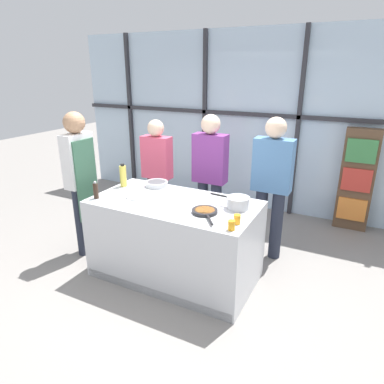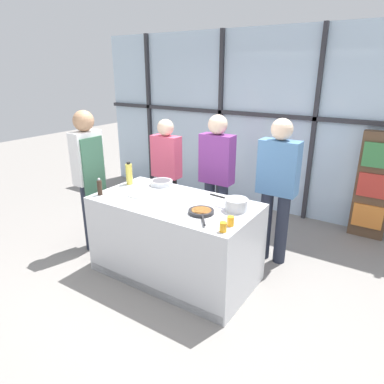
% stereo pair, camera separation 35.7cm
% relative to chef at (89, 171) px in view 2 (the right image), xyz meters
% --- Properties ---
extents(ground_plane, '(18.00, 18.00, 0.00)m').
position_rel_chef_xyz_m(ground_plane, '(1.26, 0.03, -1.03)').
color(ground_plane, gray).
extents(back_window_wall, '(6.40, 0.10, 2.80)m').
position_rel_chef_xyz_m(back_window_wall, '(1.26, 2.46, 0.37)').
color(back_window_wall, silver).
rests_on(back_window_wall, ground_plane).
extents(bookshelf, '(0.45, 0.19, 1.46)m').
position_rel_chef_xyz_m(bookshelf, '(2.93, 2.28, -0.30)').
color(bookshelf, brown).
rests_on(bookshelf, ground_plane).
extents(demo_island, '(1.76, 0.92, 0.90)m').
position_rel_chef_xyz_m(demo_island, '(1.26, 0.03, -0.58)').
color(demo_island, silver).
rests_on(demo_island, ground_plane).
extents(chef, '(0.25, 0.38, 1.76)m').
position_rel_chef_xyz_m(chef, '(0.00, 0.00, 0.00)').
color(chef, '#232838').
rests_on(chef, ground_plane).
extents(spectator_far_left, '(0.41, 0.22, 1.59)m').
position_rel_chef_xyz_m(spectator_far_left, '(0.47, 0.94, -0.13)').
color(spectator_far_left, black).
rests_on(spectator_far_left, ground_plane).
extents(spectator_center_left, '(0.43, 0.24, 1.70)m').
position_rel_chef_xyz_m(spectator_center_left, '(1.26, 0.94, -0.06)').
color(spectator_center_left, '#232838').
rests_on(spectator_center_left, ground_plane).
extents(spectator_center_right, '(0.45, 0.24, 1.72)m').
position_rel_chef_xyz_m(spectator_center_right, '(2.05, 0.94, -0.06)').
color(spectator_center_right, '#232838').
rests_on(spectator_center_right, ground_plane).
extents(frying_pan, '(0.33, 0.39, 0.04)m').
position_rel_chef_xyz_m(frying_pan, '(1.68, -0.10, -0.12)').
color(frying_pan, '#232326').
rests_on(frying_pan, demo_island).
extents(saucepan, '(0.43, 0.23, 0.12)m').
position_rel_chef_xyz_m(saucepan, '(1.92, 0.16, -0.07)').
color(saucepan, silver).
rests_on(saucepan, demo_island).
extents(white_plate, '(0.26, 0.26, 0.01)m').
position_rel_chef_xyz_m(white_plate, '(0.84, -0.03, -0.13)').
color(white_plate, white).
rests_on(white_plate, demo_island).
extents(mixing_bowl, '(0.27, 0.27, 0.06)m').
position_rel_chef_xyz_m(mixing_bowl, '(0.83, 0.37, -0.10)').
color(mixing_bowl, silver).
rests_on(mixing_bowl, demo_island).
extents(oil_bottle, '(0.08, 0.08, 0.27)m').
position_rel_chef_xyz_m(oil_bottle, '(0.48, 0.19, -0.01)').
color(oil_bottle, '#E0CC4C').
rests_on(oil_bottle, demo_island).
extents(pepper_grinder, '(0.05, 0.05, 0.20)m').
position_rel_chef_xyz_m(pepper_grinder, '(0.47, -0.27, -0.05)').
color(pepper_grinder, '#332319').
rests_on(pepper_grinder, demo_island).
extents(juice_glass_near, '(0.06, 0.06, 0.09)m').
position_rel_chef_xyz_m(juice_glass_near, '(2.04, -0.33, -0.09)').
color(juice_glass_near, orange).
rests_on(juice_glass_near, demo_island).
extents(juice_glass_far, '(0.06, 0.06, 0.09)m').
position_rel_chef_xyz_m(juice_glass_far, '(2.04, -0.19, -0.09)').
color(juice_glass_far, orange).
rests_on(juice_glass_far, demo_island).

